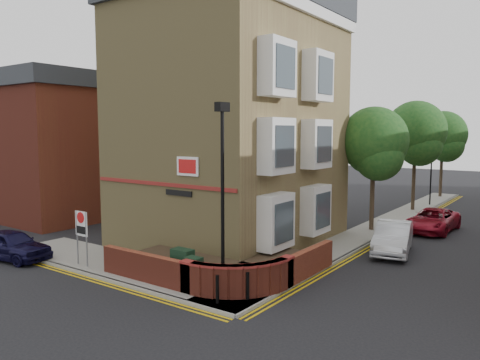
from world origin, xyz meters
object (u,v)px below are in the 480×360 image
object	(u,v)px
lamppost	(223,198)
navy_hatchback	(11,245)
utility_cabinet_large	(183,266)
silver_car_near	(393,237)
zone_sign	(81,228)

from	to	relation	value
lamppost	navy_hatchback	xyz separation A→B (m)	(-10.16, -1.70, -2.70)
utility_cabinet_large	navy_hatchback	xyz separation A→B (m)	(-8.26, -1.80, -0.07)
utility_cabinet_large	silver_car_near	world-z (taller)	silver_car_near
lamppost	silver_car_near	xyz separation A→B (m)	(2.78, 9.01, -2.65)
utility_cabinet_large	navy_hatchback	bearing A→B (deg)	-167.70
lamppost	utility_cabinet_large	distance (m)	3.24
utility_cabinet_large	silver_car_near	size ratio (longest dim) A/B	0.28
lamppost	zone_sign	world-z (taller)	lamppost
utility_cabinet_large	silver_car_near	bearing A→B (deg)	62.29
zone_sign	navy_hatchback	distance (m)	3.83
silver_car_near	navy_hatchback	bearing A→B (deg)	-152.55
zone_sign	navy_hatchback	xyz separation A→B (m)	(-3.56, -1.00, -1.00)
utility_cabinet_large	zone_sign	size ratio (longest dim) A/B	0.55
zone_sign	silver_car_near	size ratio (longest dim) A/B	0.52
navy_hatchback	zone_sign	bearing A→B (deg)	-83.45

